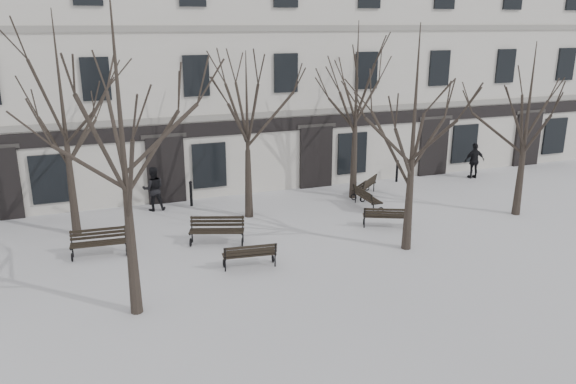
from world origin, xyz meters
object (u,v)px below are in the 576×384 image
bench_4 (366,186)px  bench_0 (99,242)px  tree_1 (120,118)px  bench_5 (367,197)px  tree_3 (528,110)px  bench_3 (217,230)px  bench_1 (250,254)px  bench_2 (385,216)px  tree_2 (415,113)px

bench_4 → bench_0: bearing=-27.5°
tree_1 → bench_5: 12.57m
tree_3 → bench_3: bearing=174.9°
bench_1 → bench_4: 9.11m
bench_2 → tree_2: bearing=104.8°
tree_2 → bench_3: bearing=155.9°
tree_2 → tree_3: (6.18, 1.61, -0.42)m
tree_2 → bench_5: size_ratio=4.38×
bench_0 → bench_4: (11.59, 3.00, -0.02)m
bench_0 → tree_2: bearing=-12.9°
bench_0 → bench_3: bearing=-0.5°
bench_0 → bench_1: (4.47, -2.67, -0.03)m
tree_1 → bench_3: size_ratio=4.22×
bench_1 → bench_4: bearing=-135.1°
bench_3 → bench_5: bench_3 is taller
bench_3 → bench_5: 7.06m
bench_2 → bench_5: bench_5 is taller
tree_3 → bench_1: size_ratio=3.92×
bench_3 → bench_0: bearing=-165.1°
tree_3 → bench_4: (-4.61, 4.39, -3.81)m
bench_0 → bench_3: 3.98m
bench_4 → bench_2: bearing=30.8°
tree_3 → bench_5: bearing=152.4°
bench_0 → bench_2: bench_0 is taller
tree_2 → bench_3: (-6.06, 2.71, -4.19)m
tree_2 → bench_0: size_ratio=4.05×
bench_2 → bench_4: bench_4 is taller
bench_2 → bench_4: bearing=-82.7°
tree_1 → bench_1: 6.32m
bench_3 → tree_1: bearing=-108.9°
tree_3 → bench_0: size_ratio=3.69×
tree_1 → tree_3: 15.75m
bench_0 → bench_2: 10.42m
tree_2 → bench_2: size_ratio=4.27×
tree_2 → bench_2: 4.75m
tree_2 → bench_4: size_ratio=4.45×
tree_1 → bench_2: (9.61, 3.47, -4.83)m
bench_1 → tree_3: bearing=-167.4°
tree_1 → bench_0: 6.55m
tree_1 → bench_4: size_ratio=5.00×
tree_1 → bench_5: bearing=30.1°
tree_3 → bench_3: size_ratio=3.42×
bench_3 → bench_4: bench_3 is taller
tree_3 → bench_4: tree_3 is taller
tree_3 → bench_5: tree_3 is taller
tree_1 → bench_4: tree_1 is taller
tree_2 → bench_4: tree_2 is taller
bench_1 → bench_5: bench_5 is taller
tree_2 → bench_1: tree_2 is taller
bench_3 → tree_2: bearing=-5.0°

